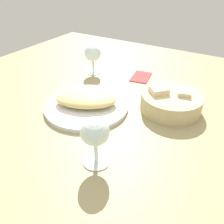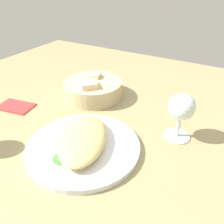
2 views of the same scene
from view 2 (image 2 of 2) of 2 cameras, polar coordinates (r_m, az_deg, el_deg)
name	(u,v)px [view 2 (image 2 of 2)]	position (r cm, az deg, el deg)	size (l,w,h in cm)	color
ground_plane	(85,139)	(62.55, -6.59, -6.53)	(140.00, 140.00, 2.00)	#978A5E
plate	(83,147)	(57.41, -7.04, -8.48)	(27.46, 27.46, 1.40)	silver
omelette	(83,138)	(55.79, -7.21, -6.47)	(19.90, 11.03, 3.73)	#DEC371
lettuce_garnish	(63,156)	(53.74, -12.06, -10.54)	(4.69, 4.69, 1.24)	#3A8A33
bread_basket	(93,89)	(78.86, -4.72, 5.68)	(19.39, 19.39, 7.42)	#C7B483
wine_glass_near	(181,110)	(59.10, 16.67, 0.58)	(6.77, 6.77, 12.41)	silver
folded_napkin	(16,106)	(79.76, -22.61, 1.39)	(11.00, 7.00, 0.80)	red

